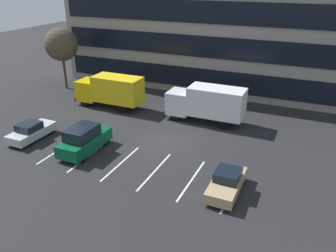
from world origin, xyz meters
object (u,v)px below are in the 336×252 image
box_truck_white (207,102)px  suv_forest (84,140)px  box_truck_yellow_all (110,90)px  sedan_tan (227,182)px  sedan_silver (31,131)px  bare_tree (61,45)px

box_truck_white → suv_forest: (-6.83, -9.59, -0.89)m
box_truck_white → suv_forest: box_truck_white is taller
box_truck_yellow_all → box_truck_white: box_truck_white is taller
box_truck_yellow_all → box_truck_white: (10.34, 0.34, 0.04)m
box_truck_yellow_all → box_truck_white: bearing=1.9°
box_truck_yellow_all → suv_forest: size_ratio=1.52×
box_truck_white → sedan_tan: size_ratio=1.77×
suv_forest → sedan_silver: size_ratio=1.12×
sedan_silver → bare_tree: bare_tree is taller
bare_tree → suv_forest: bearing=-46.1°
box_truck_white → sedan_tan: bearing=-65.2°
box_truck_white → bare_tree: 19.42m
sedan_tan → bare_tree: 27.59m
sedan_tan → suv_forest: size_ratio=0.88×
sedan_tan → suv_forest: 11.68m
sedan_tan → suv_forest: (-11.64, 0.80, 0.33)m
box_truck_white → bare_tree: bare_tree is taller
suv_forest → sedan_silver: bearing=179.9°
box_truck_white → bare_tree: size_ratio=1.02×
sedan_tan → box_truck_white: bearing=114.8°
sedan_silver → sedan_tan: bearing=-2.7°
box_truck_yellow_all → bare_tree: 9.78m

